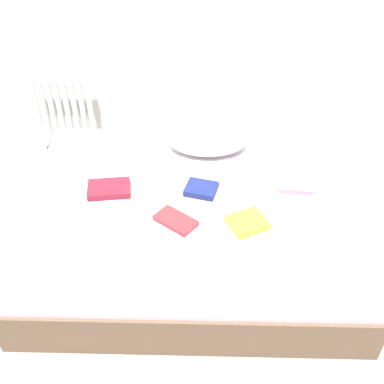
# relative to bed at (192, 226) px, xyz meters

# --- Properties ---
(ground_plane) EXTENTS (8.00, 8.00, 0.00)m
(ground_plane) POSITION_rel_bed_xyz_m (0.00, 0.00, -0.25)
(ground_plane) COLOR #9E998E
(bed) EXTENTS (2.00, 1.50, 0.50)m
(bed) POSITION_rel_bed_xyz_m (0.00, 0.00, 0.00)
(bed) COLOR brown
(bed) RESTS_ON ground
(radiator) EXTENTS (0.48, 0.04, 0.56)m
(radiator) POSITION_rel_bed_xyz_m (-1.07, 1.20, 0.14)
(radiator) COLOR white
(radiator) RESTS_ON ground
(pillow) EXTENTS (0.52, 0.35, 0.13)m
(pillow) POSITION_rel_bed_xyz_m (0.09, 0.50, 0.32)
(pillow) COLOR white
(pillow) RESTS_ON bed
(textbook_yellow) EXTENTS (0.25, 0.24, 0.04)m
(textbook_yellow) POSITION_rel_bed_xyz_m (0.31, -0.26, 0.27)
(textbook_yellow) COLOR yellow
(textbook_yellow) RESTS_ON bed
(textbook_white) EXTENTS (0.25, 0.25, 0.03)m
(textbook_white) POSITION_rel_bed_xyz_m (-0.60, -0.36, 0.27)
(textbook_white) COLOR white
(textbook_white) RESTS_ON bed
(textbook_pink) EXTENTS (0.22, 0.19, 0.03)m
(textbook_pink) POSITION_rel_bed_xyz_m (0.62, 0.11, 0.27)
(textbook_pink) COLOR pink
(textbook_pink) RESTS_ON bed
(textbook_navy) EXTENTS (0.21, 0.19, 0.04)m
(textbook_navy) POSITION_rel_bed_xyz_m (0.06, 0.03, 0.27)
(textbook_navy) COLOR navy
(textbook_navy) RESTS_ON bed
(textbook_maroon) EXTENTS (0.27, 0.20, 0.04)m
(textbook_maroon) POSITION_rel_bed_xyz_m (-0.49, 0.02, 0.27)
(textbook_maroon) COLOR maroon
(textbook_maroon) RESTS_ON bed
(textbook_red) EXTENTS (0.26, 0.24, 0.03)m
(textbook_red) POSITION_rel_bed_xyz_m (-0.08, -0.25, 0.27)
(textbook_red) COLOR red
(textbook_red) RESTS_ON bed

